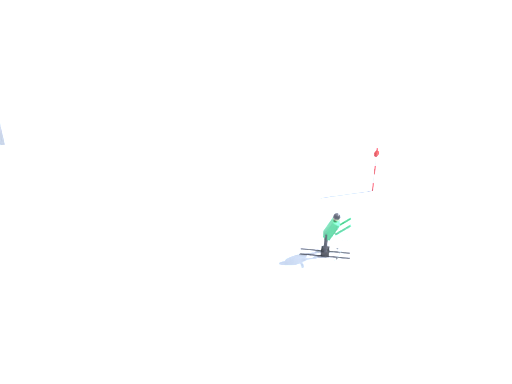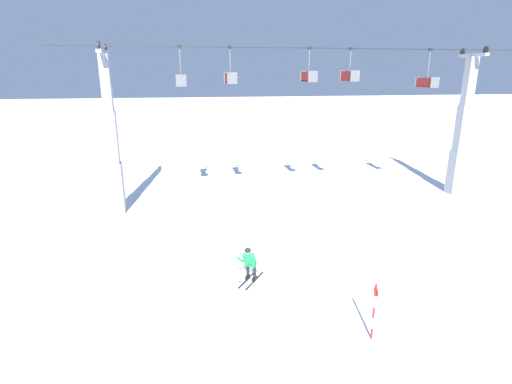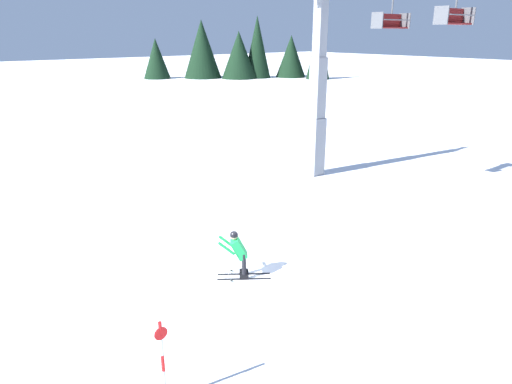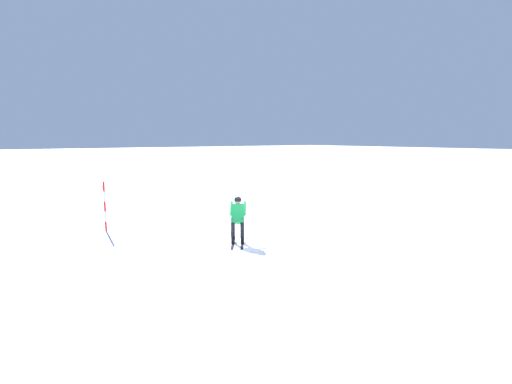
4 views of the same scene
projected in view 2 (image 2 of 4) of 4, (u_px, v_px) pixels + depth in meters
ground_plane at (248, 277)px, 16.35m from camera, size 260.00×260.00×0.00m
skier_carving_main at (249, 261)px, 15.70m from camera, size 1.39×1.63×1.67m
lift_tower_near at (113, 147)px, 22.83m from camera, size 0.76×2.44×9.60m
lift_tower_far at (461, 137)px, 26.65m from camera, size 0.85×2.55×9.60m
haul_cable at (303, 48)px, 23.17m from camera, size 28.36×0.05×0.05m
chairlift_seat_nearest at (180, 80)px, 22.46m from camera, size 0.61×1.90×2.18m
chairlift_seat_second at (229, 78)px, 22.91m from camera, size 0.61×1.88×2.07m
chairlift_seat_middle at (308, 76)px, 23.68m from camera, size 0.61×1.68×1.98m
chairlift_seat_fourth at (348, 76)px, 24.11m from camera, size 0.61×1.73×1.95m
chairlift_seat_farthest at (426, 82)px, 25.10m from camera, size 0.61×1.77×2.35m
trail_marker_pole at (374, 310)px, 12.25m from camera, size 0.07×0.28×1.90m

